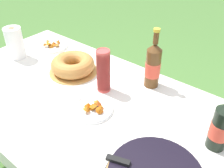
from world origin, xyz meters
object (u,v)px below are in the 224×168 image
Objects in this scene: cider_bottle_amber at (153,65)px; paper_towel_roll at (15,43)px; juice_bottle_red at (221,126)px; bundt_cake at (73,65)px; snack_plate_left at (52,46)px; snack_plate_near at (93,108)px; cup_stack at (103,71)px.

paper_towel_roll is (-0.86, -0.28, -0.02)m from cider_bottle_amber.
cider_bottle_amber is 0.91m from paper_towel_roll.
juice_bottle_red is at bearing -25.41° from cider_bottle_amber.
juice_bottle_red reaches higher than bundt_cake.
bundt_cake reaches higher than snack_plate_left.
bundt_cake is 1.40× the size of snack_plate_near.
bundt_cake is at bearing -20.52° from snack_plate_left.
bundt_cake is 0.38m from snack_plate_left.
cider_bottle_amber reaches higher than cup_stack.
juice_bottle_red is (0.88, -0.03, 0.07)m from bundt_cake.
snack_plate_near is at bearing -25.05° from snack_plate_left.
snack_plate_left is (-0.69, 0.32, -0.00)m from snack_plate_near.
snack_plate_near is 1.00× the size of paper_towel_roll.
snack_plate_left is (-0.35, 0.13, -0.03)m from bundt_cake.
cup_stack is at bearing 113.02° from snack_plate_near.
cup_stack is (0.26, -0.02, 0.07)m from bundt_cake.
snack_plate_left is at bearing 165.81° from cup_stack.
paper_towel_roll reaches higher than bundt_cake.
juice_bottle_red is 1.49× the size of snack_plate_near.
cup_stack is 0.78× the size of juice_bottle_red.
juice_bottle_red is 1.49× the size of paper_towel_roll.
bundt_cake is 0.38m from snack_plate_near.
cup_stack reaches higher than snack_plate_near.
cider_bottle_amber is 1.62× the size of paper_towel_roll.
juice_bottle_red is at bearing 15.90° from snack_plate_near.
snack_plate_left is at bearing 159.48° from bundt_cake.
bundt_cake is 0.87× the size of cider_bottle_amber.
snack_plate_near is at bearing -66.98° from cup_stack.
paper_towel_roll is (-0.07, -0.24, 0.09)m from snack_plate_left.
paper_towel_roll is (-0.68, -0.08, -0.02)m from cup_stack.
cup_stack reaches higher than snack_plate_left.
juice_bottle_red is (0.62, -0.01, -0.00)m from cup_stack.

